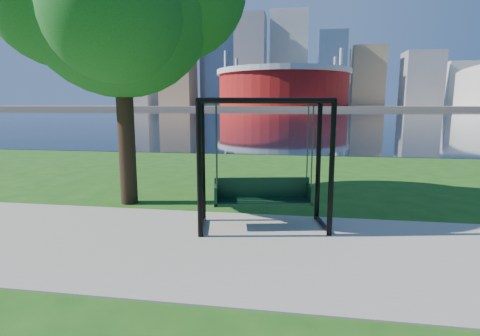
# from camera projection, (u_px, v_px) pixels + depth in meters

# --- Properties ---
(ground) EXTENTS (900.00, 900.00, 0.00)m
(ground) POSITION_uv_depth(u_px,v_px,m) (233.00, 237.00, 7.06)
(ground) COLOR #1E5114
(ground) RESTS_ON ground
(path) EXTENTS (120.00, 4.00, 0.03)m
(path) POSITION_uv_depth(u_px,v_px,m) (228.00, 246.00, 6.57)
(path) COLOR #9E937F
(path) RESTS_ON ground
(river) EXTENTS (900.00, 180.00, 0.02)m
(river) POSITION_uv_depth(u_px,v_px,m) (296.00, 114.00, 106.39)
(river) COLOR black
(river) RESTS_ON ground
(far_bank) EXTENTS (900.00, 228.00, 2.00)m
(far_bank) POSITION_uv_depth(u_px,v_px,m) (299.00, 107.00, 304.89)
(far_bank) COLOR #937F60
(far_bank) RESTS_ON ground
(stadium) EXTENTS (83.00, 83.00, 32.00)m
(stadium) POSITION_uv_depth(u_px,v_px,m) (283.00, 86.00, 235.12)
(stadium) COLOR maroon
(stadium) RESTS_ON far_bank
(skyline) EXTENTS (392.00, 66.00, 96.50)m
(skyline) POSITION_uv_depth(u_px,v_px,m) (295.00, 65.00, 312.82)
(skyline) COLOR gray
(skyline) RESTS_ON far_bank
(swing) EXTENTS (2.70, 1.57, 2.60)m
(swing) POSITION_uv_depth(u_px,v_px,m) (263.00, 167.00, 7.39)
(swing) COLOR black
(swing) RESTS_ON ground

